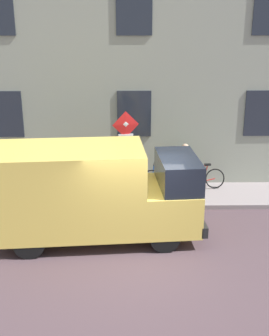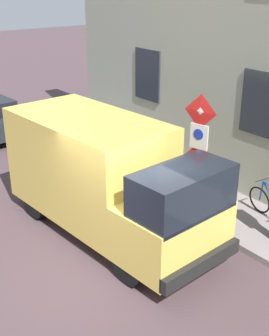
{
  "view_description": "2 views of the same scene",
  "coord_description": "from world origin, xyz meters",
  "views": [
    {
      "loc": [
        -9.81,
        0.2,
        5.69
      ],
      "look_at": [
        2.14,
        0.02,
        1.48
      ],
      "focal_mm": 47.53,
      "sensor_mm": 36.0,
      "label": 1
    },
    {
      "loc": [
        -4.12,
        -6.27,
        5.3
      ],
      "look_at": [
        1.83,
        1.48,
        1.12
      ],
      "focal_mm": 48.37,
      "sensor_mm": 36.0,
      "label": 2
    }
  ],
  "objects": [
    {
      "name": "pedestrian",
      "position": [
        3.26,
        -1.56,
        1.07
      ],
      "size": [
        0.44,
        0.48,
        1.72
      ],
      "rotation": [
        0.0,
        0.0,
        2.56
      ],
      "color": "#262B47",
      "rests_on": "sidewalk_slab"
    },
    {
      "name": "delivery_van",
      "position": [
        0.77,
        1.12,
        1.33
      ],
      "size": [
        2.39,
        5.46,
        2.5
      ],
      "rotation": [
        0.0,
        0.0,
        4.79
      ],
      "color": "#ECC954",
      "rests_on": "ground_plane"
    },
    {
      "name": "ground_plane",
      "position": [
        0.0,
        0.0,
        0.0
      ],
      "size": [
        80.0,
        80.0,
        0.0
      ],
      "primitive_type": "plane",
      "color": "#4B393E"
    },
    {
      "name": "sidewalk_slab",
      "position": [
        3.43,
        0.0,
        0.07
      ],
      "size": [
        1.91,
        17.12,
        0.14
      ],
      "primitive_type": "cube",
      "color": "gray",
      "rests_on": "ground_plane"
    },
    {
      "name": "building_facade",
      "position": [
        4.74,
        0.0,
        3.99
      ],
      "size": [
        0.75,
        15.12,
        7.98
      ],
      "color": "#959A89",
      "rests_on": "ground_plane"
    },
    {
      "name": "bicycle_blue",
      "position": [
        3.84,
        -1.11,
        0.51
      ],
      "size": [
        0.47,
        1.71,
        0.89
      ],
      "rotation": [
        0.0,
        0.0,
        1.43
      ],
      "color": "black",
      "rests_on": "sidewalk_slab"
    },
    {
      "name": "sign_post_stacked",
      "position": [
        2.68,
        0.27,
        1.86
      ],
      "size": [
        0.2,
        0.55,
        2.74
      ],
      "color": "#474C47",
      "rests_on": "sidewalk_slab"
    },
    {
      "name": "bicycle_red",
      "position": [
        3.84,
        -2.14,
        0.51
      ],
      "size": [
        0.48,
        1.72,
        0.89
      ],
      "rotation": [
        0.0,
        0.0,
        1.69
      ],
      "color": "black",
      "rests_on": "sidewalk_slab"
    }
  ]
}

